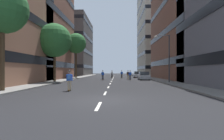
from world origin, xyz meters
TOP-DOWN VIEW (x-y plane):
  - ground_plane at (0.00, 24.09)m, footprint 144.57×144.57m
  - sidewalk_left at (-8.32, 27.11)m, footprint 2.51×66.26m
  - sidewalk_right at (8.32, 27.11)m, footprint 2.51×66.26m
  - lane_markings at (0.00, 25.50)m, footprint 0.16×57.20m
  - building_left_far at (-18.36, 55.98)m, footprint 17.69×21.89m
  - building_right_mid at (18.36, 24.15)m, footprint 17.69×22.98m
  - building_right_far at (18.36, 55.98)m, footprint 17.69×22.77m
  - parked_car_near at (5.86, 33.21)m, footprint 1.82×4.40m
  - parked_car_mid at (5.86, 22.87)m, footprint 1.82×4.40m
  - street_tree_near at (-8.32, 3.40)m, footprint 4.03×4.03m
  - street_tree_mid at (-8.32, 29.47)m, footprint 4.52×4.52m
  - street_tree_far at (-8.32, 15.56)m, footprint 4.96×4.96m
  - streetlamp_right at (7.70, 14.15)m, footprint 2.13×0.30m
  - skater_0 at (-1.73, 22.19)m, footprint 0.56×0.92m
  - skater_1 at (3.09, 25.34)m, footprint 0.56×0.92m
  - skater_2 at (3.28, 22.02)m, footprint 0.55×0.92m
  - skater_3 at (1.96, 30.35)m, footprint 0.54×0.91m
  - skater_4 at (-0.29, 31.62)m, footprint 0.56×0.92m
  - skater_5 at (-3.17, 4.45)m, footprint 0.55×0.92m

SIDE VIEW (x-z plane):
  - ground_plane at x=0.00m, z-range 0.00..0.00m
  - lane_markings at x=0.00m, z-range 0.00..0.01m
  - sidewalk_left at x=-8.32m, z-range 0.00..0.14m
  - sidewalk_right at x=8.32m, z-range 0.00..0.14m
  - parked_car_near at x=5.86m, z-range -0.06..1.46m
  - parked_car_mid at x=5.86m, z-range -0.06..1.46m
  - skater_0 at x=-1.73m, z-range 0.10..1.87m
  - skater_2 at x=3.28m, z-range 0.10..1.87m
  - skater_3 at x=1.96m, z-range 0.10..1.87m
  - skater_4 at x=-0.29m, z-range 0.10..1.87m
  - skater_1 at x=3.09m, z-range 0.13..1.90m
  - skater_5 at x=-3.17m, z-range 0.13..1.90m
  - streetlamp_right at x=7.70m, z-range 0.89..7.39m
  - street_tree_far at x=-8.32m, z-range 1.91..10.45m
  - street_tree_near at x=-8.32m, z-range 2.40..11.05m
  - street_tree_mid at x=-8.32m, z-range 2.82..12.77m
  - building_left_far at x=-18.36m, z-range 0.09..20.86m
  - building_right_mid at x=18.36m, z-range 0.09..21.95m
  - building_right_far at x=18.36m, z-range 0.09..32.65m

